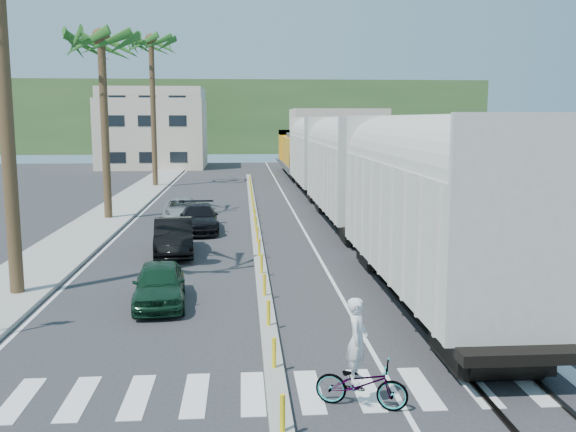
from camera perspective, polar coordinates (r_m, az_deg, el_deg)
The scene contains 15 objects.
ground at distance 15.88m, azimuth -1.43°, elevation -12.47°, with size 140.00×140.00×0.00m, color #28282B.
sidewalk at distance 40.95m, azimuth -15.10°, elevation 0.42°, with size 3.00×90.00×0.15m, color gray.
rails at distance 43.55m, azimuth 3.40°, elevation 1.12°, with size 1.56×100.00×0.06m.
median at distance 35.22m, azimuth -2.97°, elevation -0.58°, with size 0.45×60.00×0.85m.
crosswalk at distance 14.03m, azimuth -1.03°, elevation -15.39°, with size 14.00×2.20×0.01m, color silver.
lane_markings at distance 40.23m, azimuth -6.19°, elevation 0.42°, with size 9.42×90.00×0.01m.
freight_train at distance 40.15m, azimuth 4.02°, elevation 4.60°, with size 3.00×60.94×5.85m.
palm_trees at distance 38.56m, azimuth -15.81°, elevation 15.91°, with size 3.50×37.20×13.75m.
buildings at distance 86.65m, azimuth -8.00°, elevation 7.66°, with size 38.00×27.00×10.00m.
hillside at distance 114.80m, azimuth -3.84°, elevation 8.76°, with size 80.00×20.00×12.00m, color #385628.
car_lead at distance 20.34m, azimuth -11.36°, elevation -5.93°, with size 1.89×4.00×1.32m, color #10321E.
car_second at distance 27.68m, azimuth -10.14°, elevation -1.84°, with size 2.04×4.70×1.50m, color black.
car_third at distance 33.04m, azimuth -7.91°, elevation -0.20°, with size 2.29×4.89×1.38m, color black.
car_rear at distance 37.02m, azimuth -9.43°, elevation 0.60°, with size 2.34×4.56×1.23m, color #A8AAAD.
cyclist at distance 13.21m, azimuth 6.46°, elevation -13.73°, with size 1.85×2.28×2.26m.
Camera 1 is at (-0.68, -14.80, 5.72)m, focal length 40.00 mm.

